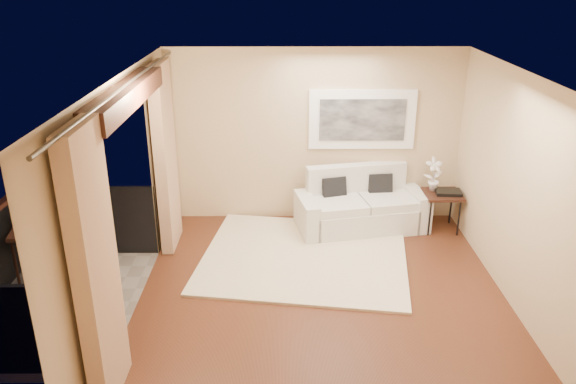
{
  "coord_description": "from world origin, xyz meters",
  "views": [
    {
      "loc": [
        -0.47,
        -5.84,
        3.78
      ],
      "look_at": [
        -0.42,
        0.94,
        1.05
      ],
      "focal_mm": 35.0,
      "sensor_mm": 36.0,
      "label": 1
    }
  ],
  "objects_px": {
    "sofa": "(360,207)",
    "balcony_chair_near": "(63,262)",
    "side_table": "(442,197)",
    "balcony_chair_far": "(59,262)",
    "bistro_table": "(42,231)",
    "ice_bucket": "(33,213)",
    "orchid": "(434,174)"
  },
  "relations": [
    {
      "from": "sofa",
      "to": "orchid",
      "type": "xyz_separation_m",
      "value": [
        1.09,
        0.02,
        0.53
      ]
    },
    {
      "from": "balcony_chair_near",
      "to": "orchid",
      "type": "bearing_deg",
      "value": 41.06
    },
    {
      "from": "orchid",
      "to": "balcony_chair_far",
      "type": "relative_size",
      "value": 0.58
    },
    {
      "from": "orchid",
      "to": "ice_bucket",
      "type": "xyz_separation_m",
      "value": [
        -5.45,
        -1.45,
        0.02
      ]
    },
    {
      "from": "side_table",
      "to": "balcony_chair_near",
      "type": "bearing_deg",
      "value": -158.64
    },
    {
      "from": "side_table",
      "to": "orchid",
      "type": "distance_m",
      "value": 0.36
    },
    {
      "from": "bistro_table",
      "to": "ice_bucket",
      "type": "distance_m",
      "value": 0.28
    },
    {
      "from": "balcony_chair_far",
      "to": "bistro_table",
      "type": "bearing_deg",
      "value": -68.94
    },
    {
      "from": "sofa",
      "to": "side_table",
      "type": "distance_m",
      "value": 1.24
    },
    {
      "from": "orchid",
      "to": "balcony_chair_far",
      "type": "height_order",
      "value": "orchid"
    },
    {
      "from": "bistro_table",
      "to": "balcony_chair_far",
      "type": "distance_m",
      "value": 0.61
    },
    {
      "from": "sofa",
      "to": "bistro_table",
      "type": "distance_m",
      "value": 4.51
    },
    {
      "from": "sofa",
      "to": "ice_bucket",
      "type": "xyz_separation_m",
      "value": [
        -4.36,
        -1.42,
        0.55
      ]
    },
    {
      "from": "sofa",
      "to": "balcony_chair_far",
      "type": "relative_size",
      "value": 2.32
    },
    {
      "from": "sofa",
      "to": "balcony_chair_near",
      "type": "relative_size",
      "value": 2.3
    },
    {
      "from": "sofa",
      "to": "balcony_chair_near",
      "type": "bearing_deg",
      "value": -163.25
    },
    {
      "from": "sofa",
      "to": "balcony_chair_far",
      "type": "height_order",
      "value": "sofa"
    },
    {
      "from": "ice_bucket",
      "to": "bistro_table",
      "type": "bearing_deg",
      "value": -45.7
    },
    {
      "from": "balcony_chair_far",
      "to": "side_table",
      "type": "bearing_deg",
      "value": -175.47
    },
    {
      "from": "balcony_chair_far",
      "to": "balcony_chair_near",
      "type": "xyz_separation_m",
      "value": [
        0.06,
        -0.02,
        0.01
      ]
    },
    {
      "from": "orchid",
      "to": "ice_bucket",
      "type": "relative_size",
      "value": 2.62
    },
    {
      "from": "orchid",
      "to": "balcony_chair_far",
      "type": "bearing_deg",
      "value": -157.41
    },
    {
      "from": "sofa",
      "to": "side_table",
      "type": "height_order",
      "value": "sofa"
    },
    {
      "from": "sofa",
      "to": "bistro_table",
      "type": "xyz_separation_m",
      "value": [
        -4.21,
        -1.57,
        0.37
      ]
    },
    {
      "from": "balcony_chair_near",
      "to": "side_table",
      "type": "bearing_deg",
      "value": 39.43
    },
    {
      "from": "balcony_chair_far",
      "to": "sofa",
      "type": "bearing_deg",
      "value": -168.61
    },
    {
      "from": "sofa",
      "to": "balcony_chair_far",
      "type": "xyz_separation_m",
      "value": [
        -3.86,
        -2.04,
        0.18
      ]
    },
    {
      "from": "bistro_table",
      "to": "ice_bucket",
      "type": "xyz_separation_m",
      "value": [
        -0.14,
        0.15,
        0.18
      ]
    },
    {
      "from": "side_table",
      "to": "sofa",
      "type": "bearing_deg",
      "value": 175.85
    },
    {
      "from": "orchid",
      "to": "bistro_table",
      "type": "bearing_deg",
      "value": -163.27
    },
    {
      "from": "side_table",
      "to": "ice_bucket",
      "type": "distance_m",
      "value": 5.75
    },
    {
      "from": "sofa",
      "to": "orchid",
      "type": "distance_m",
      "value": 1.21
    }
  ]
}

